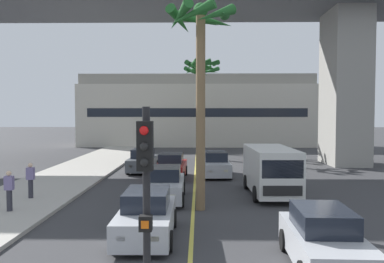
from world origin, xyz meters
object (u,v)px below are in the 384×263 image
(car_queue_sixth, at_px, (165,185))
(pedestrian_far_along, at_px, (9,190))
(car_queue_fifth, at_px, (171,167))
(palm_tree_near_median, at_px, (202,84))
(car_queue_second, at_px, (324,240))
(pedestrian_mid_block, at_px, (31,180))
(delivery_van, at_px, (271,169))
(car_queue_front, at_px, (143,161))
(traffic_light_median_near, at_px, (146,202))
(palm_tree_mid_median, at_px, (202,83))
(palm_tree_far_median, at_px, (200,46))
(car_queue_fourth, at_px, (216,165))
(car_queue_third, at_px, (147,216))

(car_queue_sixth, height_order, pedestrian_far_along, pedestrian_far_along)
(car_queue_fifth, xyz_separation_m, pedestrian_far_along, (-5.88, -8.83, 0.28))
(palm_tree_near_median, relative_size, pedestrian_far_along, 5.43)
(car_queue_second, distance_m, pedestrian_mid_block, 13.52)
(delivery_van, relative_size, pedestrian_mid_block, 3.27)
(pedestrian_mid_block, height_order, pedestrian_far_along, same)
(car_queue_front, bearing_deg, delivery_van, -46.48)
(delivery_van, bearing_deg, car_queue_sixth, -166.49)
(pedestrian_far_along, bearing_deg, car_queue_second, -25.89)
(car_queue_front, relative_size, palm_tree_near_median, 0.47)
(car_queue_fifth, distance_m, traffic_light_median_near, 18.62)
(car_queue_front, distance_m, traffic_light_median_near, 21.73)
(car_queue_second, distance_m, traffic_light_median_near, 6.33)
(palm_tree_mid_median, bearing_deg, palm_tree_near_median, 89.91)
(pedestrian_mid_block, bearing_deg, palm_tree_near_median, 70.32)
(delivery_van, xyz_separation_m, pedestrian_mid_block, (-11.31, -1.50, -0.29))
(palm_tree_far_median, height_order, pedestrian_far_along, palm_tree_far_median)
(pedestrian_far_along, bearing_deg, traffic_light_median_near, -54.95)
(palm_tree_far_median, bearing_deg, palm_tree_near_median, 89.47)
(car_queue_front, xyz_separation_m, traffic_light_median_near, (3.06, -21.43, 1.99))
(palm_tree_near_median, bearing_deg, delivery_van, -81.18)
(pedestrian_mid_block, bearing_deg, car_queue_second, -34.95)
(delivery_van, bearing_deg, traffic_light_median_near, -107.77)
(car_queue_sixth, xyz_separation_m, traffic_light_median_near, (0.76, -12.38, 1.99))
(pedestrian_far_along, bearing_deg, delivery_van, 19.50)
(car_queue_front, distance_m, car_queue_fifth, 3.65)
(car_queue_second, relative_size, car_queue_fourth, 1.00)
(car_queue_third, bearing_deg, traffic_light_median_near, -82.55)
(car_queue_sixth, relative_size, delivery_van, 0.78)
(palm_tree_mid_median, bearing_deg, traffic_light_median_near, -92.13)
(car_queue_fourth, relative_size, palm_tree_near_median, 0.47)
(palm_tree_near_median, xyz_separation_m, pedestrian_mid_block, (-8.05, -22.51, -5.99))
(palm_tree_near_median, bearing_deg, car_queue_front, -107.50)
(palm_tree_far_median, xyz_separation_m, pedestrian_mid_block, (-7.83, 1.52, -5.84))
(traffic_light_median_near, height_order, pedestrian_mid_block, traffic_light_median_near)
(car_queue_fourth, xyz_separation_m, car_queue_sixth, (-2.66, -7.18, 0.00))
(car_queue_sixth, height_order, pedestrian_mid_block, pedestrian_mid_block)
(palm_tree_near_median, bearing_deg, pedestrian_far_along, -107.52)
(delivery_van, relative_size, palm_tree_mid_median, 0.60)
(traffic_light_median_near, bearing_deg, palm_tree_mid_median, 87.87)
(car_queue_fourth, height_order, palm_tree_near_median, palm_tree_near_median)
(traffic_light_median_near, xyz_separation_m, pedestrian_mid_block, (-6.95, 12.11, -1.72))
(traffic_light_median_near, height_order, palm_tree_far_median, palm_tree_far_median)
(car_queue_front, distance_m, car_queue_fourth, 5.30)
(car_queue_fourth, bearing_deg, traffic_light_median_near, -95.54)
(car_queue_sixth, height_order, traffic_light_median_near, traffic_light_median_near)
(car_queue_third, xyz_separation_m, pedestrian_far_along, (-5.89, 2.90, 0.28))
(car_queue_fourth, xyz_separation_m, palm_tree_mid_median, (-0.80, 9.81, 5.91))
(delivery_van, height_order, palm_tree_near_median, palm_tree_near_median)
(car_queue_sixth, bearing_deg, pedestrian_mid_block, -177.54)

